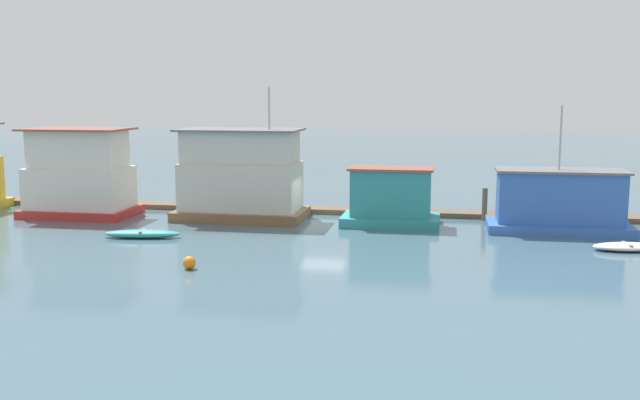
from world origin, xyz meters
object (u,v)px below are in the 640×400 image
at_px(mooring_post_far_left, 485,204).
at_px(houseboat_red, 79,176).
at_px(houseboat_brown, 241,177).
at_px(buoy_orange, 189,263).
at_px(houseboat_blue, 559,203).
at_px(mooring_post_far_right, 31,194).
at_px(mooring_post_near_left, 80,198).
at_px(dinghy_teal, 142,234).
at_px(dinghy_white, 627,247).
at_px(houseboat_teal, 391,199).

bearing_deg(mooring_post_far_left, houseboat_red, -173.77).
xyz_separation_m(houseboat_brown, buoy_orange, (1.23, -11.89, -2.17)).
xyz_separation_m(houseboat_red, houseboat_blue, (27.20, -0.05, -0.84)).
distance_m(mooring_post_far_right, mooring_post_far_left, 28.37).
bearing_deg(mooring_post_near_left, dinghy_teal, -46.02).
distance_m(dinghy_white, mooring_post_far_right, 35.18).
relative_size(houseboat_brown, dinghy_white, 2.31).
distance_m(mooring_post_far_left, buoy_orange, 18.67).
distance_m(houseboat_teal, mooring_post_far_left, 5.70).
height_order(mooring_post_far_right, mooring_post_near_left, mooring_post_far_right).
bearing_deg(houseboat_blue, mooring_post_far_left, 144.55).
relative_size(houseboat_brown, mooring_post_far_left, 4.02).
bearing_deg(mooring_post_far_left, houseboat_brown, -172.41).
xyz_separation_m(houseboat_brown, dinghy_white, (19.99, -5.04, -2.25)).
bearing_deg(dinghy_white, mooring_post_far_left, 131.71).
distance_m(houseboat_brown, mooring_post_far_left, 14.06).
distance_m(houseboat_teal, mooring_post_near_left, 19.99).
bearing_deg(houseboat_red, mooring_post_near_left, 119.82).
xyz_separation_m(houseboat_teal, dinghy_teal, (-12.06, -5.71, -1.24)).
xyz_separation_m(houseboat_brown, houseboat_blue, (17.53, -0.77, -0.90)).
bearing_deg(houseboat_blue, houseboat_red, 179.90).
relative_size(houseboat_blue, dinghy_white, 2.24).
distance_m(houseboat_blue, dinghy_white, 5.11).
bearing_deg(buoy_orange, houseboat_blue, 34.33).
xyz_separation_m(dinghy_white, mooring_post_near_left, (-31.14, 6.88, 0.44)).
distance_m(houseboat_red, mooring_post_far_right, 5.70).
bearing_deg(mooring_post_far_left, mooring_post_near_left, 180.00).
relative_size(houseboat_teal, mooring_post_far_right, 3.38).
relative_size(houseboat_brown, houseboat_teal, 1.41).
bearing_deg(houseboat_red, houseboat_brown, 4.26).
distance_m(houseboat_red, houseboat_brown, 9.70).
height_order(houseboat_brown, mooring_post_far_right, houseboat_brown).
xyz_separation_m(houseboat_red, mooring_post_far_left, (23.53, 2.57, -1.44)).
distance_m(dinghy_teal, mooring_post_near_left, 11.21).
height_order(houseboat_red, dinghy_teal, houseboat_red).
bearing_deg(dinghy_teal, mooring_post_far_left, 25.07).
distance_m(houseboat_brown, mooring_post_far_right, 14.72).
relative_size(houseboat_blue, buoy_orange, 13.37).
height_order(houseboat_teal, mooring_post_far_left, houseboat_teal).
distance_m(houseboat_blue, dinghy_teal, 21.64).
bearing_deg(houseboat_teal, dinghy_teal, -154.64).
relative_size(dinghy_white, buoy_orange, 5.96).
bearing_deg(mooring_post_far_left, dinghy_teal, -154.93).
height_order(houseboat_red, mooring_post_near_left, houseboat_red).
xyz_separation_m(houseboat_brown, houseboat_teal, (8.68, -0.50, -0.99)).
xyz_separation_m(houseboat_red, houseboat_teal, (18.36, 0.22, -0.93)).
xyz_separation_m(houseboat_teal, dinghy_white, (11.31, -4.54, -1.26)).
distance_m(houseboat_teal, mooring_post_far_right, 23.32).
height_order(dinghy_teal, mooring_post_far_left, mooring_post_far_left).
bearing_deg(houseboat_teal, houseboat_red, -179.31).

